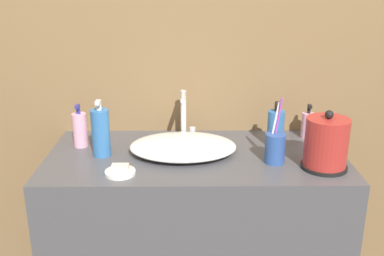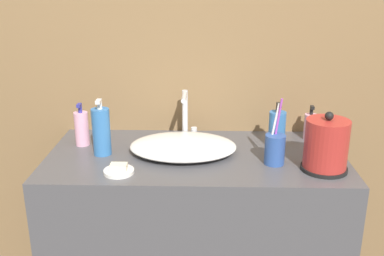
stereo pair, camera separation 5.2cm
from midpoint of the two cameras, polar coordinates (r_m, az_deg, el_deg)
The scene contains 11 objects.
wall_back at distance 1.76m, azimuth 1.58°, elevation 13.93°, with size 6.00×0.04×2.60m.
vanity_counter at distance 1.81m, azimuth 1.31°, elevation -15.83°, with size 1.06×0.51×0.85m.
sink_basin at distance 1.61m, azimuth -0.21°, elevation -2.34°, with size 0.38×0.28×0.05m.
faucet at distance 1.72m, azimuth 0.11°, elevation 1.96°, with size 0.06×0.13×0.19m.
electric_kettle at distance 1.52m, azimuth 17.59°, elevation -2.32°, with size 0.15×0.15×0.20m.
toothbrush_cup at distance 1.54m, azimuth 11.42°, elevation -2.60°, with size 0.07×0.07×0.23m.
lotion_bottle at distance 1.69m, azimuth 11.61°, elevation -0.11°, with size 0.06×0.06×0.17m.
shampoo_bottle at distance 1.80m, azimuth 15.57°, elevation 0.22°, with size 0.05×0.05×0.14m.
mouthwash_bottle at distance 1.61m, azimuth -10.54°, elevation -0.42°, with size 0.06×0.06×0.20m.
hand_cream_bottle at distance 1.72m, azimuth -13.00°, elevation -0.03°, with size 0.05×0.05×0.16m.
soap_dish at distance 1.47m, azimuth -8.28°, elevation -5.33°, with size 0.10×0.10×0.03m.
Camera 2 is at (0.03, -1.23, 1.46)m, focal length 42.00 mm.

